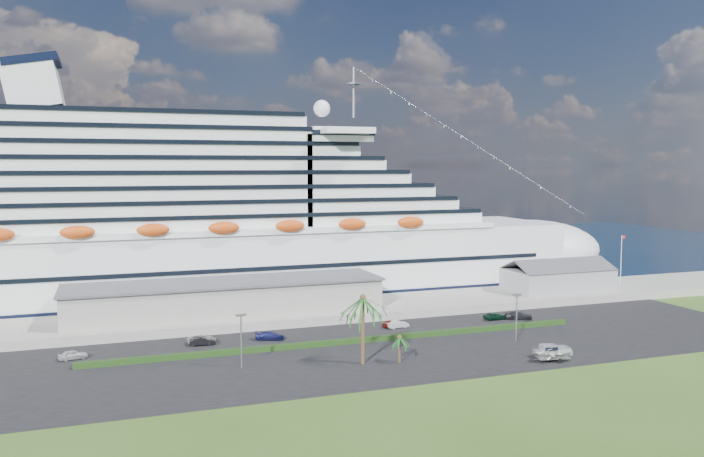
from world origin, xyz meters
name	(u,v)px	position (x,y,z in m)	size (l,w,h in m)	color
ground	(433,365)	(0.00, 0.00, 0.00)	(420.00, 420.00, 0.00)	#32511B
asphalt_lot	(404,347)	(0.00, 11.00, 0.06)	(140.00, 38.00, 0.12)	black
wharf	(347,309)	(0.00, 40.00, 0.90)	(240.00, 20.00, 1.80)	gray
water	(258,258)	(0.00, 130.00, 0.01)	(420.00, 160.00, 0.02)	black
cruise_ship	(224,226)	(-21.53, 64.00, 16.69)	(191.00, 38.00, 54.00)	silver
terminal_building	(227,297)	(-25.00, 40.00, 5.01)	(61.00, 15.00, 6.30)	gray
port_shed	(558,278)	(52.00, 40.00, 4.40)	(24.00, 12.31, 7.37)	gray
flagpole	(621,258)	(70.04, 40.00, 8.27)	(1.08, 0.16, 12.00)	silver
hedge	(349,341)	(-8.00, 16.00, 0.57)	(88.00, 1.10, 0.90)	black
lamp_post_left	(241,334)	(-28.00, 8.00, 5.34)	(1.60, 0.35, 8.27)	gray
lamp_post_right	(517,311)	(20.00, 8.00, 5.34)	(1.60, 0.35, 8.27)	gray
palm_tall	(363,306)	(-10.00, 4.00, 9.20)	(8.82, 8.82, 11.13)	#47301E
palm_short	(400,340)	(-4.50, 2.50, 3.67)	(3.53, 3.53, 4.56)	#47301E
parked_car_0	(73,355)	(-52.18, 21.52, 0.86)	(1.75, 4.35, 1.48)	#B6B6B8
parked_car_1	(202,341)	(-31.87, 23.38, 0.85)	(1.54, 4.41, 1.45)	black
parked_car_2	(202,339)	(-31.81, 24.78, 0.80)	(2.26, 4.90, 1.36)	#9FA2A8
parked_car_3	(270,336)	(-20.22, 23.16, 0.86)	(2.08, 5.12, 1.48)	#171A51
parked_car_4	(393,323)	(3.81, 24.64, 0.84)	(1.71, 4.24, 1.44)	maroon
parked_car_5	(398,324)	(4.42, 23.74, 0.83)	(1.50, 4.29, 1.41)	silver
parked_car_6	(496,316)	(25.59, 23.81, 0.80)	(2.24, 4.87, 1.35)	black
parked_car_7	(518,315)	(29.89, 22.46, 0.91)	(2.21, 5.44, 1.58)	#232329
pickup_truck	(552,350)	(19.60, -2.79, 1.26)	(6.16, 3.09, 2.07)	black
boat_trailer	(554,354)	(18.43, -4.82, 1.35)	(6.69, 4.95, 1.85)	gray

